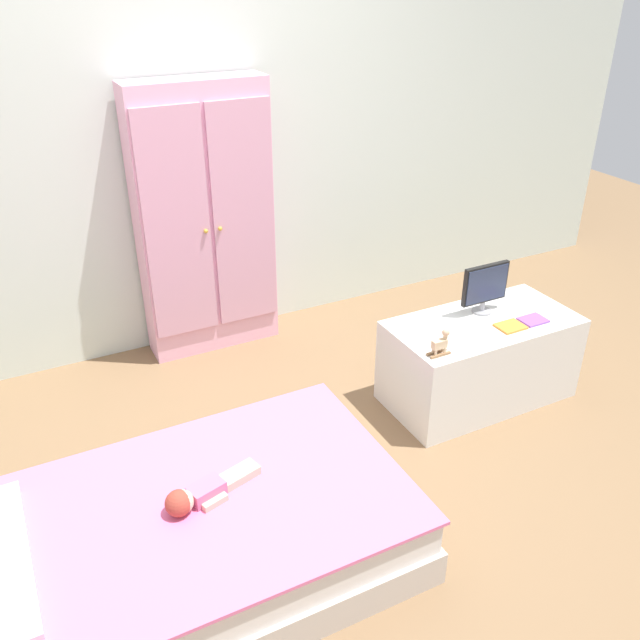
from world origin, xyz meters
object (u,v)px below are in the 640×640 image
bed (181,542)px  doll (196,495)px  tv_monitor (485,286)px  book_purple (533,320)px  book_orange (510,326)px  wardrobe (205,222)px  tv_stand (479,360)px  rocking_horse_toy (441,343)px

bed → doll: bearing=4.5°
tv_monitor → book_purple: (0.17, -0.19, -0.14)m
bed → book_orange: (1.78, 0.31, 0.31)m
wardrobe → tv_monitor: size_ratio=5.78×
doll → tv_stand: (1.63, 0.41, -0.12)m
rocking_horse_toy → book_purple: (0.60, 0.05, -0.06)m
bed → book_purple: (1.93, 0.31, 0.30)m
tv_stand → book_purple: (0.22, -0.11, 0.23)m
wardrobe → rocking_horse_toy: 1.50m
tv_stand → book_orange: 0.27m
doll → tv_stand: size_ratio=0.41×
book_orange → book_purple: 0.15m
book_purple → wardrobe: bearing=134.4°
bed → rocking_horse_toy: 1.40m
bed → rocking_horse_toy: rocking_horse_toy is taller
wardrobe → rocking_horse_toy: size_ratio=11.88×
rocking_horse_toy → book_purple: bearing=4.6°
wardrobe → tv_monitor: wardrobe is taller
tv_stand → book_orange: book_orange is taller
doll → tv_monitor: bearing=16.4°
tv_stand → rocking_horse_toy: size_ratio=7.48×
doll → book_orange: (1.70, 0.30, 0.11)m
bed → doll: (0.08, 0.01, 0.19)m
wardrobe → rocking_horse_toy: wardrobe is taller
doll → book_purple: size_ratio=2.95×
doll → book_orange: 1.74m
bed → tv_stand: tv_stand is taller
doll → book_purple: (1.85, 0.30, 0.11)m
wardrobe → book_purple: bearing=-45.6°
book_purple → tv_stand: bearing=153.5°
wardrobe → tv_stand: bearing=-48.5°
doll → tv_stand: 1.69m
doll → tv_stand: tv_stand is taller
rocking_horse_toy → tv_monitor: bearing=28.8°
wardrobe → tv_monitor: (1.08, -1.09, -0.16)m
doll → wardrobe: wardrobe is taller
doll → book_orange: book_orange is taller
bed → doll: doll is taller
bed → wardrobe: bearing=66.9°
rocking_horse_toy → doll: bearing=-168.4°
bed → book_purple: book_purple is taller
book_purple → doll: bearing=-170.7°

